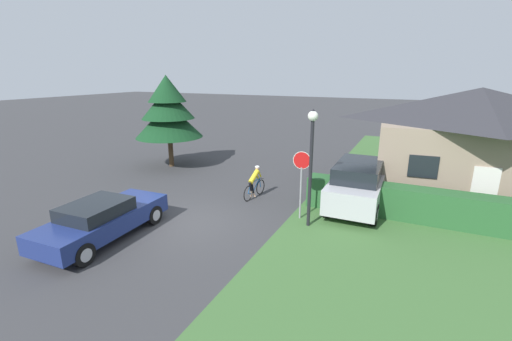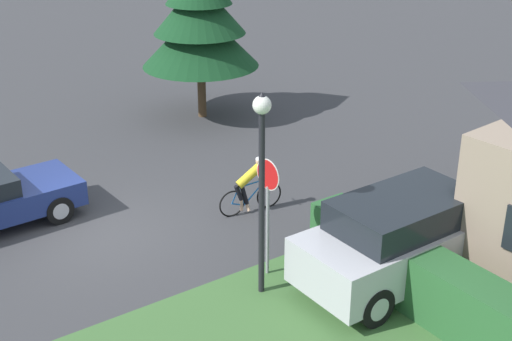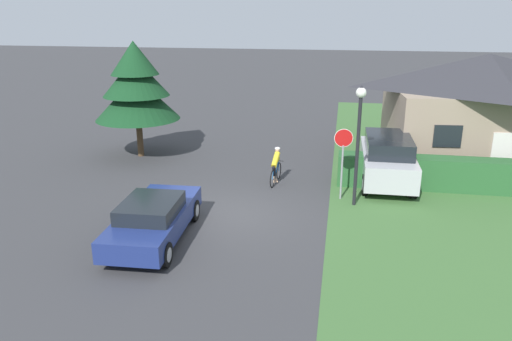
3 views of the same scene
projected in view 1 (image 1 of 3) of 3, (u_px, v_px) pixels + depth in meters
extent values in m
plane|color=#38383A|center=(188.00, 223.00, 12.80)|extent=(140.00, 140.00, 0.00)
cube|color=gray|center=(470.00, 159.00, 15.50)|extent=(8.32, 6.28, 3.29)
pyramid|color=#2D2D33|center=(480.00, 105.00, 14.84)|extent=(8.98, 6.78, 1.52)
cube|color=silver|center=(484.00, 192.00, 13.11)|extent=(0.90, 0.13, 2.00)
cube|color=black|center=(423.00, 167.00, 13.62)|extent=(1.10, 0.15, 0.90)
cube|color=#285B2D|center=(451.00, 210.00, 12.42)|extent=(10.65, 0.90, 1.25)
cube|color=navy|center=(104.00, 221.00, 11.50)|extent=(1.97, 4.66, 0.61)
cube|color=black|center=(96.00, 209.00, 11.13)|extent=(1.65, 2.08, 0.43)
cylinder|color=black|center=(121.00, 209.00, 13.24)|extent=(0.32, 0.71, 0.70)
cylinder|color=#ADADB2|center=(121.00, 209.00, 13.24)|extent=(0.33, 0.42, 0.40)
cylinder|color=black|center=(153.00, 215.00, 12.66)|extent=(0.32, 0.71, 0.70)
cylinder|color=#ADADB2|center=(153.00, 215.00, 12.66)|extent=(0.33, 0.42, 0.40)
cylinder|color=black|center=(46.00, 244.00, 10.48)|extent=(0.32, 0.71, 0.70)
cylinder|color=#ADADB2|center=(46.00, 244.00, 10.48)|extent=(0.33, 0.42, 0.40)
cylinder|color=black|center=(83.00, 254.00, 9.90)|extent=(0.32, 0.71, 0.70)
cylinder|color=#ADADB2|center=(83.00, 254.00, 9.90)|extent=(0.33, 0.42, 0.40)
torus|color=black|center=(248.00, 194.00, 14.94)|extent=(0.12, 0.70, 0.70)
torus|color=black|center=(260.00, 187.00, 15.80)|extent=(0.12, 0.70, 0.70)
cylinder|color=#1E66B2|center=(251.00, 189.00, 15.11)|extent=(0.06, 0.18, 0.52)
cylinder|color=#1E66B2|center=(256.00, 186.00, 15.42)|extent=(0.11, 0.65, 0.60)
cylinder|color=#1E66B2|center=(255.00, 181.00, 15.29)|extent=(0.12, 0.78, 0.10)
cylinder|color=#1E66B2|center=(250.00, 194.00, 15.09)|extent=(0.07, 0.35, 0.15)
cylinder|color=#1E66B2|center=(249.00, 189.00, 14.96)|extent=(0.05, 0.22, 0.41)
cylinder|color=#1E66B2|center=(260.00, 182.00, 15.70)|extent=(0.05, 0.12, 0.47)
cylinder|color=black|center=(260.00, 178.00, 15.60)|extent=(0.44, 0.07, 0.02)
ellipsoid|color=black|center=(250.00, 183.00, 14.98)|extent=(0.10, 0.21, 0.05)
cylinder|color=black|center=(251.00, 187.00, 15.01)|extent=(0.14, 0.26, 0.43)
cylinder|color=black|center=(252.00, 187.00, 15.17)|extent=(0.14, 0.26, 0.58)
cylinder|color=tan|center=(251.00, 194.00, 15.17)|extent=(0.08, 0.08, 0.30)
cylinder|color=tan|center=(254.00, 195.00, 15.31)|extent=(0.17, 0.08, 0.21)
cylinder|color=yellow|center=(254.00, 177.00, 15.15)|extent=(0.30, 0.72, 0.57)
cylinder|color=yellow|center=(257.00, 175.00, 15.35)|extent=(0.10, 0.26, 0.36)
cylinder|color=yellow|center=(260.00, 174.00, 15.59)|extent=(0.10, 0.26, 0.36)
sphere|color=tan|center=(257.00, 168.00, 15.30)|extent=(0.19, 0.19, 0.19)
ellipsoid|color=white|center=(257.00, 167.00, 15.28)|extent=(0.22, 0.18, 0.12)
cube|color=#B7B7BC|center=(358.00, 188.00, 14.16)|extent=(1.98, 4.70, 0.96)
cube|color=black|center=(359.00, 170.00, 13.90)|extent=(1.73, 2.98, 0.62)
cylinder|color=black|center=(343.00, 184.00, 16.02)|extent=(0.23, 0.81, 0.81)
cylinder|color=#ADADB2|center=(343.00, 184.00, 16.02)|extent=(0.24, 0.47, 0.47)
cylinder|color=black|center=(383.00, 189.00, 15.31)|extent=(0.23, 0.81, 0.81)
cylinder|color=#ADADB2|center=(383.00, 189.00, 15.31)|extent=(0.24, 0.47, 0.47)
cylinder|color=black|center=(327.00, 207.00, 13.24)|extent=(0.23, 0.81, 0.81)
cylinder|color=#ADADB2|center=(327.00, 207.00, 13.24)|extent=(0.24, 0.47, 0.47)
cylinder|color=black|center=(374.00, 215.00, 12.53)|extent=(0.23, 0.81, 0.81)
cylinder|color=#ADADB2|center=(374.00, 215.00, 12.53)|extent=(0.24, 0.47, 0.47)
cylinder|color=gray|center=(301.00, 193.00, 12.94)|extent=(0.07, 0.07, 2.04)
cylinder|color=red|center=(302.00, 160.00, 12.58)|extent=(0.63, 0.09, 0.63)
cylinder|color=silver|center=(302.00, 160.00, 12.58)|extent=(0.66, 0.08, 0.66)
cylinder|color=black|center=(310.00, 175.00, 12.05)|extent=(0.12, 0.12, 3.85)
sphere|color=white|center=(313.00, 116.00, 11.48)|extent=(0.35, 0.35, 0.35)
cone|color=black|center=(313.00, 111.00, 11.43)|extent=(0.21, 0.21, 0.14)
cylinder|color=#4C3823|center=(171.00, 152.00, 20.35)|extent=(0.28, 0.28, 1.78)
cone|color=#143D1E|center=(169.00, 120.00, 19.84)|extent=(3.86, 3.86, 1.97)
cone|color=#143D1E|center=(167.00, 103.00, 19.57)|extent=(3.01, 3.01, 1.73)
cone|color=#143D1E|center=(166.00, 88.00, 19.34)|extent=(2.16, 2.16, 1.50)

